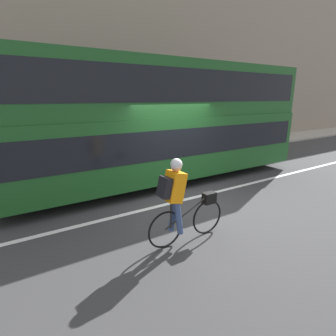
% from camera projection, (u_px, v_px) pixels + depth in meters
% --- Properties ---
extents(ground_plane, '(80.00, 80.00, 0.00)m').
position_uv_depth(ground_plane, '(191.00, 202.00, 6.90)').
color(ground_plane, '#38383A').
extents(road_center_line, '(50.00, 0.14, 0.01)m').
position_uv_depth(road_center_line, '(186.00, 199.00, 7.10)').
color(road_center_line, silver).
rests_on(road_center_line, ground_plane).
extents(sidewalk_curb, '(60.00, 2.31, 0.11)m').
position_uv_depth(sidewalk_curb, '(115.00, 159.00, 11.42)').
color(sidewalk_curb, '#A8A399').
rests_on(sidewalk_curb, ground_plane).
extents(building_facade, '(60.00, 0.30, 9.86)m').
position_uv_depth(building_facade, '(98.00, 43.00, 11.22)').
color(building_facade, gray).
rests_on(building_facade, ground_plane).
extents(bus, '(9.76, 2.49, 3.70)m').
position_uv_depth(bus, '(163.00, 118.00, 8.25)').
color(bus, black).
rests_on(bus, ground_plane).
extents(cyclist_on_bike, '(1.70, 0.32, 1.66)m').
position_uv_depth(cyclist_on_bike, '(180.00, 199.00, 4.77)').
color(cyclist_on_bike, black).
rests_on(cyclist_on_bike, ground_plane).
extents(trash_bin, '(0.56, 0.56, 0.89)m').
position_uv_depth(trash_bin, '(205.00, 139.00, 13.74)').
color(trash_bin, '#194C23').
rests_on(trash_bin, sidewalk_curb).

